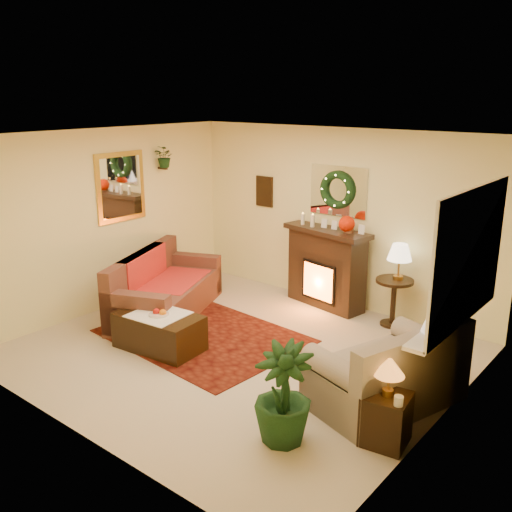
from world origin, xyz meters
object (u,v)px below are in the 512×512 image
Objects in this scene: fireplace at (326,270)px; side_table_round at (393,303)px; coffee_table at (159,333)px; sofa at (167,285)px; loveseat at (386,365)px; end_table_square at (386,416)px.

fireplace is 1.84× the size of side_table_round.
fireplace is at bearing 67.69° from coffee_table.
sofa is 3.55m from loveseat.
coffee_table is at bearing -150.00° from loveseat.
end_table_square reaches higher than coffee_table.
fireplace is at bearing 152.50° from loveseat.
fireplace reaches higher than sofa.
fireplace reaches higher than end_table_square.
loveseat is (1.96, -1.98, -0.13)m from fireplace.
side_table_round reaches higher than end_table_square.
side_table_round reaches higher than coffee_table.
side_table_round is (2.70, 1.65, -0.10)m from sofa.
sofa reaches higher than coffee_table.
coffee_table is (-1.91, -2.50, -0.12)m from side_table_round.
loveseat is 3.18× the size of end_table_square.
loveseat reaches higher than side_table_round.
side_table_round is 2.80m from end_table_square.
end_table_square is (2.29, -2.62, -0.28)m from fireplace.
loveseat is 0.74m from end_table_square.
sofa is 3.97m from end_table_square.
coffee_table is at bearing 179.21° from end_table_square.
fireplace is 3.49m from end_table_square.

